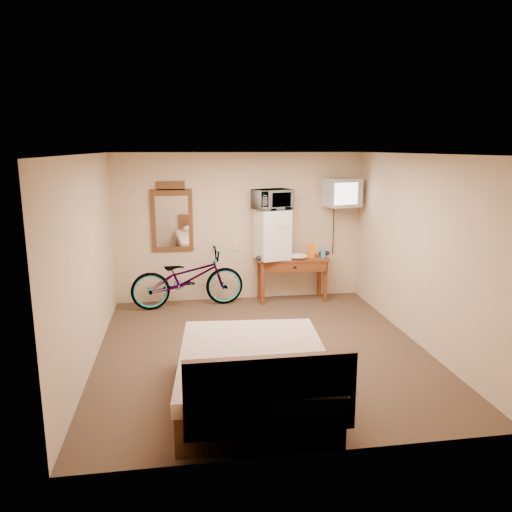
# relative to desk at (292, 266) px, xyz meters

# --- Properties ---
(room) EXTENTS (4.60, 4.64, 2.50)m
(room) POSITION_rel_desk_xyz_m (-0.86, -2.00, 0.64)
(room) COLOR #4B3725
(room) RESTS_ON ground
(desk) EXTENTS (1.21, 0.54, 0.75)m
(desk) POSITION_rel_desk_xyz_m (0.00, 0.00, 0.00)
(desk) COLOR maroon
(desk) RESTS_ON floor
(mini_fridge) EXTENTS (0.60, 0.58, 0.83)m
(mini_fridge) POSITION_rel_desk_xyz_m (-0.35, 0.03, 0.55)
(mini_fridge) COLOR white
(mini_fridge) RESTS_ON desk
(microwave) EXTENTS (0.70, 0.57, 0.33)m
(microwave) POSITION_rel_desk_xyz_m (-0.35, 0.03, 1.13)
(microwave) COLOR white
(microwave) RESTS_ON mini_fridge
(snack_bag) EXTENTS (0.13, 0.09, 0.24)m
(snack_bag) POSITION_rel_desk_xyz_m (0.31, -0.01, 0.26)
(snack_bag) COLOR orange
(snack_bag) RESTS_ON desk
(blue_cup) EXTENTS (0.08, 0.08, 0.15)m
(blue_cup) POSITION_rel_desk_xyz_m (0.52, -0.04, 0.21)
(blue_cup) COLOR #3DA6CF
(blue_cup) RESTS_ON desk
(cloth_cream) EXTENTS (0.32, 0.24, 0.10)m
(cloth_cream) POSITION_rel_desk_xyz_m (0.07, -0.09, 0.19)
(cloth_cream) COLOR beige
(cloth_cream) RESTS_ON desk
(cloth_dark_a) EXTENTS (0.23, 0.17, 0.09)m
(cloth_dark_a) POSITION_rel_desk_xyz_m (-0.53, -0.09, 0.18)
(cloth_dark_a) COLOR black
(cloth_dark_a) RESTS_ON desk
(cloth_dark_b) EXTENTS (0.20, 0.16, 0.09)m
(cloth_dark_b) POSITION_rel_desk_xyz_m (0.58, 0.10, 0.18)
(cloth_dark_b) COLOR black
(cloth_dark_b) RESTS_ON desk
(crt_television) EXTENTS (0.64, 0.66, 0.47)m
(crt_television) POSITION_rel_desk_xyz_m (0.83, 0.02, 1.23)
(crt_television) COLOR black
(crt_television) RESTS_ON room
(wall_mirror) EXTENTS (0.68, 0.04, 1.16)m
(wall_mirror) POSITION_rel_desk_xyz_m (-1.99, 0.27, 0.83)
(wall_mirror) COLOR brown
(wall_mirror) RESTS_ON room
(bicycle) EXTENTS (1.90, 0.86, 0.97)m
(bicycle) POSITION_rel_desk_xyz_m (-1.77, -0.06, -0.13)
(bicycle) COLOR black
(bicycle) RESTS_ON floor
(bed) EXTENTS (1.66, 2.11, 0.90)m
(bed) POSITION_rel_desk_xyz_m (-1.16, -3.38, -0.32)
(bed) COLOR brown
(bed) RESTS_ON floor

